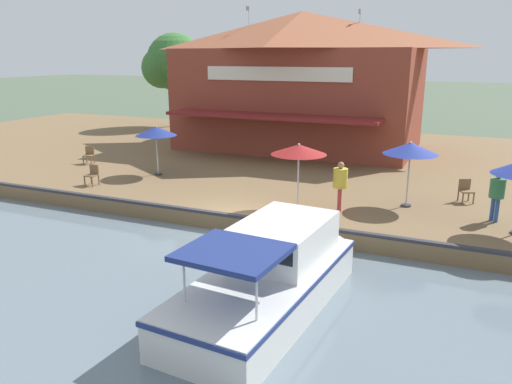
# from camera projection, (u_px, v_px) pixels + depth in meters

# --- Properties ---
(ground_plane) EXTENTS (220.00, 220.00, 0.00)m
(ground_plane) POSITION_uv_depth(u_px,v_px,m) (228.00, 234.00, 16.88)
(ground_plane) COLOR #4C5B47
(quay_deck) EXTENTS (22.00, 56.00, 0.60)m
(quay_deck) POSITION_uv_depth(u_px,v_px,m) (321.00, 163.00, 26.52)
(quay_deck) COLOR brown
(quay_deck) RESTS_ON ground
(quay_edge_fender) EXTENTS (0.20, 50.40, 0.10)m
(quay_edge_fender) POSITION_uv_depth(u_px,v_px,m) (229.00, 215.00, 16.80)
(quay_edge_fender) COLOR #2D2D33
(quay_edge_fender) RESTS_ON quay_deck
(waterfront_restaurant) EXTENTS (9.74, 13.68, 8.01)m
(waterfront_restaurant) POSITION_uv_depth(u_px,v_px,m) (301.00, 80.00, 28.73)
(waterfront_restaurant) COLOR brown
(waterfront_restaurant) RESTS_ON quay_deck
(patio_umbrella_mid_patio_left) EXTENTS (1.83, 1.83, 2.24)m
(patio_umbrella_mid_patio_left) POSITION_uv_depth(u_px,v_px,m) (156.00, 131.00, 22.18)
(patio_umbrella_mid_patio_left) COLOR #B7B7B7
(patio_umbrella_mid_patio_left) RESTS_ON quay_deck
(patio_umbrella_near_quay_edge) EXTENTS (1.91, 1.91, 2.36)m
(patio_umbrella_near_quay_edge) POSITION_uv_depth(u_px,v_px,m) (411.00, 149.00, 17.41)
(patio_umbrella_near_quay_edge) COLOR #B7B7B7
(patio_umbrella_near_quay_edge) RESTS_ON quay_deck
(patio_umbrella_mid_patio_right) EXTENTS (1.92, 1.92, 2.36)m
(patio_umbrella_mid_patio_right) POSITION_uv_depth(u_px,v_px,m) (299.00, 150.00, 17.04)
(patio_umbrella_mid_patio_right) COLOR #B7B7B7
(patio_umbrella_mid_patio_right) RESTS_ON quay_deck
(cafe_chair_facing_river) EXTENTS (0.56, 0.56, 0.85)m
(cafe_chair_facing_river) POSITION_uv_depth(u_px,v_px,m) (89.00, 154.00, 24.92)
(cafe_chair_facing_river) COLOR brown
(cafe_chair_facing_river) RESTS_ON quay_deck
(cafe_chair_mid_patio) EXTENTS (0.59, 0.59, 0.85)m
(cafe_chair_mid_patio) POSITION_uv_depth(u_px,v_px,m) (466.00, 190.00, 18.36)
(cafe_chair_mid_patio) COLOR brown
(cafe_chair_mid_patio) RESTS_ON quay_deck
(cafe_chair_beside_entrance) EXTENTS (0.44, 0.44, 0.85)m
(cafe_chair_beside_entrance) POSITION_uv_depth(u_px,v_px,m) (92.00, 174.00, 20.78)
(cafe_chair_beside_entrance) COLOR brown
(cafe_chair_beside_entrance) RESTS_ON quay_deck
(person_at_quay_edge) EXTENTS (0.50, 0.50, 1.75)m
(person_at_quay_edge) POSITION_uv_depth(u_px,v_px,m) (340.00, 180.00, 17.13)
(person_at_quay_edge) COLOR #B23338
(person_at_quay_edge) RESTS_ON quay_deck
(person_near_entrance) EXTENTS (0.47, 0.47, 1.67)m
(person_near_entrance) POSITION_uv_depth(u_px,v_px,m) (497.00, 191.00, 16.06)
(person_near_entrance) COLOR #2D5193
(person_near_entrance) RESTS_ON quay_deck
(motorboat_second_along) EXTENTS (7.24, 2.84, 2.03)m
(motorboat_second_along) POSITION_uv_depth(u_px,v_px,m) (278.00, 271.00, 12.11)
(motorboat_second_along) COLOR silver
(motorboat_second_along) RESTS_ON river_water
(tree_behind_restaurant) EXTENTS (3.78, 3.60, 6.38)m
(tree_behind_restaurant) POSITION_uv_depth(u_px,v_px,m) (234.00, 68.00, 32.80)
(tree_behind_restaurant) COLOR brown
(tree_behind_restaurant) RESTS_ON quay_deck
(tree_upstream_bank) EXTENTS (4.42, 4.21, 6.87)m
(tree_upstream_bank) POSITION_uv_depth(u_px,v_px,m) (172.00, 64.00, 36.94)
(tree_upstream_bank) COLOR brown
(tree_upstream_bank) RESTS_ON quay_deck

